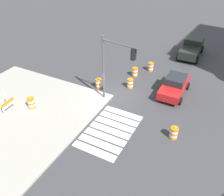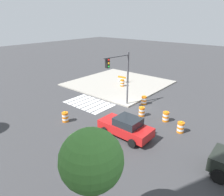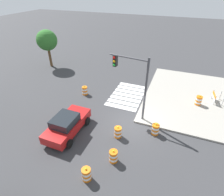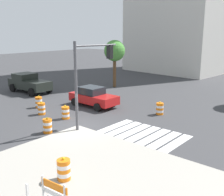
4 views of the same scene
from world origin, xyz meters
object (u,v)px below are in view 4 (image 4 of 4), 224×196
(sports_car, at_px, (93,97))
(construction_barricade, at_px, (51,193))
(traffic_barrel_median_near, at_px, (41,109))
(pickup_truck, at_px, (28,83))
(traffic_barrel_near_corner, at_px, (48,126))
(traffic_light_pole, at_px, (91,69))
(traffic_barrel_far_curb, at_px, (66,113))
(traffic_barrel_median_far, at_px, (39,102))
(traffic_barrel_crosswalk_end, at_px, (160,109))
(traffic_barrel_on_sidewalk, at_px, (64,170))
(street_tree_streetside_near, at_px, (115,51))

(sports_car, height_order, construction_barricade, sports_car)
(traffic_barrel_median_near, bearing_deg, pickup_truck, 153.14)
(traffic_barrel_near_corner, distance_m, traffic_light_pole, 4.48)
(sports_car, bearing_deg, construction_barricade, -51.64)
(sports_car, relative_size, traffic_barrel_far_curb, 4.23)
(traffic_barrel_median_far, bearing_deg, sports_car, 47.00)
(traffic_barrel_near_corner, distance_m, traffic_barrel_median_far, 6.26)
(traffic_barrel_crosswalk_end, bearing_deg, construction_barricade, -75.79)
(sports_car, xyz_separation_m, construction_barricade, (8.81, -11.13, -0.09))
(traffic_light_pole, bearing_deg, sports_car, 133.25)
(traffic_barrel_crosswalk_end, distance_m, traffic_barrel_on_sidewalk, 11.34)
(traffic_barrel_crosswalk_end, relative_size, traffic_barrel_far_curb, 1.00)
(traffic_barrel_crosswalk_end, height_order, traffic_barrel_far_curb, same)
(traffic_barrel_near_corner, height_order, street_tree_streetside_near, street_tree_streetside_near)
(traffic_barrel_crosswalk_end, bearing_deg, sports_car, -164.69)
(sports_car, xyz_separation_m, traffic_light_pole, (3.78, -4.01, 3.10))
(traffic_barrel_median_near, bearing_deg, sports_car, 73.61)
(traffic_barrel_far_curb, xyz_separation_m, street_tree_streetside_near, (-4.87, 11.33, 3.56))
(sports_car, xyz_separation_m, traffic_barrel_crosswalk_end, (5.61, 1.53, -0.36))
(traffic_barrel_median_far, xyz_separation_m, street_tree_streetside_near, (-0.82, 10.79, 3.56))
(traffic_barrel_near_corner, bearing_deg, traffic_barrel_median_far, 149.87)
(traffic_barrel_median_near, bearing_deg, traffic_barrel_far_curb, 12.27)
(pickup_truck, height_order, traffic_barrel_far_curb, pickup_truck)
(traffic_barrel_near_corner, xyz_separation_m, traffic_barrel_far_curb, (-1.36, 2.60, 0.00))
(traffic_barrel_far_curb, bearing_deg, traffic_barrel_crosswalk_end, 49.22)
(pickup_truck, xyz_separation_m, traffic_barrel_far_curb, (9.98, -3.44, -0.52))
(traffic_barrel_median_near, xyz_separation_m, traffic_barrel_far_curb, (2.24, 0.49, 0.00))
(traffic_barrel_far_curb, height_order, construction_barricade, construction_barricade)
(traffic_barrel_median_near, distance_m, street_tree_streetside_near, 12.62)
(traffic_barrel_on_sidewalk, distance_m, traffic_light_pole, 7.59)
(pickup_truck, relative_size, traffic_barrel_far_curb, 5.07)
(traffic_barrel_median_far, bearing_deg, pickup_truck, 153.94)
(pickup_truck, relative_size, traffic_barrel_median_near, 5.07)
(pickup_truck, height_order, traffic_barrel_near_corner, pickup_truck)
(traffic_barrel_crosswalk_end, xyz_separation_m, traffic_barrel_median_near, (-6.88, -5.87, 0.00))
(traffic_barrel_near_corner, relative_size, construction_barricade, 0.78)
(traffic_barrel_crosswalk_end, xyz_separation_m, traffic_light_pole, (-1.83, -5.55, 3.46))
(traffic_barrel_near_corner, bearing_deg, sports_car, 109.78)
(traffic_barrel_far_curb, bearing_deg, street_tree_streetside_near, 113.25)
(traffic_barrel_median_far, relative_size, construction_barricade, 0.78)
(traffic_light_pole, bearing_deg, street_tree_streetside_near, 123.77)
(construction_barricade, distance_m, street_tree_streetside_near, 22.78)
(traffic_barrel_far_curb, bearing_deg, traffic_barrel_on_sidewalk, -40.59)
(construction_barricade, height_order, street_tree_streetside_near, street_tree_streetside_near)
(traffic_barrel_crosswalk_end, relative_size, traffic_light_pole, 0.19)
(sports_car, bearing_deg, traffic_barrel_on_sidewalk, -51.36)
(traffic_barrel_near_corner, relative_size, traffic_light_pole, 0.19)
(traffic_barrel_median_far, height_order, construction_barricade, construction_barricade)
(sports_car, distance_m, pickup_truck, 9.03)
(traffic_barrel_near_corner, bearing_deg, traffic_barrel_far_curb, 117.60)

